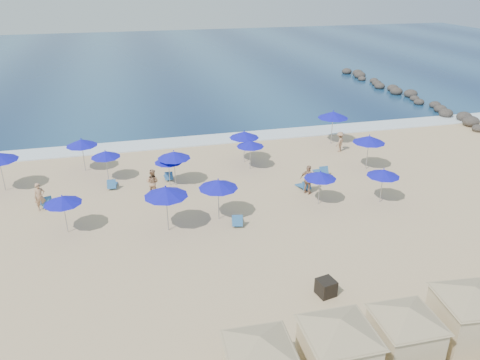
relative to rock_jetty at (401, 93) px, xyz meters
name	(u,v)px	position (x,y,z in m)	size (l,w,h in m)	color
ground	(256,236)	(-24.01, -24.90, -0.36)	(160.00, 160.00, 0.00)	tan
ocean	(158,60)	(-24.01, 30.10, -0.33)	(160.00, 80.00, 0.06)	#0E2950
surf_line	(203,140)	(-24.01, -9.40, -0.32)	(160.00, 2.50, 0.08)	white
rock_jetty	(401,93)	(0.00, 0.00, 0.00)	(2.56, 26.66, 0.96)	#2B2624
trash_bin	(326,287)	(-22.52, -30.32, 0.00)	(0.72, 0.72, 0.72)	black
cabana_0	(259,359)	(-26.77, -34.60, 1.19)	(4.33, 4.33, 2.72)	beige
cabana_1	(338,343)	(-24.14, -34.68, 1.29)	(4.61, 4.61, 2.89)	beige
cabana_2	(405,329)	(-21.58, -34.53, 1.18)	(4.28, 4.28, 2.68)	beige
cabana_3	(470,309)	(-18.89, -34.30, 1.28)	(4.56, 4.56, 2.88)	beige
umbrella_1	(63,200)	(-33.56, -22.07, 1.54)	(1.93, 1.93, 2.20)	#A5A8AD
umbrella_2	(105,154)	(-31.47, -15.69, 1.51)	(1.89, 1.89, 2.15)	#A5A8AD
umbrella_3	(166,192)	(-28.38, -23.18, 1.90)	(2.30, 2.30, 2.61)	#A5A8AD
umbrella_4	(174,155)	(-27.27, -17.49, 1.71)	(2.10, 2.10, 2.39)	#A5A8AD
umbrella_5	(168,160)	(-27.63, -17.43, 1.41)	(1.80, 1.80, 2.04)	#A5A8AD
umbrella_6	(218,184)	(-25.52, -22.65, 1.78)	(2.17, 2.17, 2.47)	#A5A8AD
umbrella_7	(250,144)	(-21.90, -16.11, 1.52)	(1.90, 1.90, 2.17)	#A5A8AD
umbrella_8	(320,175)	(-19.43, -22.33, 1.50)	(1.89, 1.89, 2.15)	#A5A8AD
umbrella_9	(244,135)	(-21.96, -14.75, 1.73)	(2.12, 2.12, 2.41)	#A5A8AD
umbrella_10	(369,139)	(-14.05, -18.12, 1.82)	(2.21, 2.21, 2.52)	#A5A8AD
umbrella_11	(383,173)	(-15.76, -22.99, 1.53)	(1.92, 1.92, 2.18)	#A5A8AD
umbrella_12	(333,115)	(-14.16, -12.57, 2.00)	(2.40, 2.40, 2.73)	#A5A8AD
umbrella_13	(81,142)	(-33.02, -13.58, 1.71)	(2.10, 2.10, 2.39)	#A5A8AD
beach_chair_0	(46,202)	(-35.02, -18.60, -0.11)	(1.07, 1.44, 0.73)	#295E97
beach_chair_1	(112,184)	(-31.24, -16.91, -0.13)	(0.65, 1.27, 0.68)	#295E97
beach_chair_2	(168,176)	(-27.62, -16.48, -0.14)	(0.53, 1.17, 0.64)	#295E97
beach_chair_3	(237,220)	(-24.68, -23.49, -0.12)	(0.85, 1.38, 0.71)	#295E97
beach_chair_4	(304,186)	(-19.48, -20.15, -0.13)	(0.70, 1.27, 0.67)	#295E97
beach_chair_5	(322,171)	(-17.48, -18.31, -0.11)	(0.64, 1.36, 0.74)	#295E97
beachgoer_0	(40,197)	(-35.20, -19.03, 0.47)	(0.61, 0.40, 1.67)	#AA7E5E
beachgoer_1	(153,182)	(-28.79, -18.61, 0.48)	(0.82, 0.64, 1.69)	#AA7E5E
beachgoer_2	(308,180)	(-19.51, -20.83, 0.57)	(1.10, 0.46, 1.87)	#AA7E5E
beachgoer_3	(340,142)	(-14.35, -14.46, 0.42)	(1.01, 0.58, 1.57)	#AA7E5E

